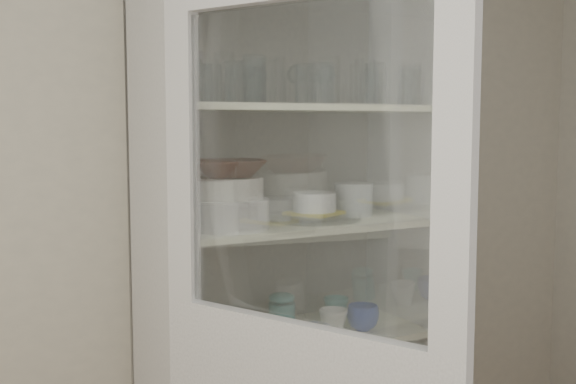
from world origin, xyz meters
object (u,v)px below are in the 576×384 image
yellow_trivet (314,213)px  measuring_cups (207,346)px  cream_bowl (229,188)px  pantry_cabinet (280,307)px  terracotta_bowl (229,168)px  goblet_2 (297,83)px  goblet_1 (240,81)px  white_ramekin (314,202)px  glass_platter (314,217)px  grey_bowl_stack (354,199)px  mug_white (333,322)px  plate_stack_front (229,214)px  plate_stack_back (227,211)px  goblet_3 (325,83)px  mug_blue (363,317)px  goblet_0 (173,80)px  white_canister (205,325)px  teal_jar (282,313)px  mug_teal (336,309)px

yellow_trivet → measuring_cups: 0.58m
cream_bowl → pantry_cabinet: bearing=29.2°
terracotta_bowl → goblet_2: bearing=28.2°
goblet_1 → yellow_trivet: size_ratio=1.00×
cream_bowl → yellow_trivet: bearing=9.7°
white_ramekin → goblet_2: bearing=89.0°
goblet_1 → terracotta_bowl: 0.36m
yellow_trivet → glass_platter: bearing=0.0°
glass_platter → measuring_cups: bearing=-176.6°
goblet_2 → white_ramekin: size_ratio=1.04×
grey_bowl_stack → mug_white: grey_bowl_stack is taller
plate_stack_front → yellow_trivet: 0.36m
goblet_1 → plate_stack_back: size_ratio=0.70×
goblet_3 → white_ramekin: bearing=-137.7°
mug_blue → measuring_cups: size_ratio=1.28×
goblet_0 → measuring_cups: size_ratio=1.80×
plate_stack_front → white_canister: plate_stack_front is taller
cream_bowl → mug_blue: bearing=-1.2°
yellow_trivet → goblet_2: bearing=89.0°
goblet_0 → white_canister: goblet_0 is taller
plate_stack_back → mug_white: (0.32, -0.19, -0.39)m
plate_stack_back → teal_jar: plate_stack_back is taller
glass_platter → white_canister: size_ratio=2.62×
teal_jar → measuring_cups: 0.35m
mug_teal → goblet_1: bearing=169.2°
plate_stack_front → pantry_cabinet: bearing=29.2°
plate_stack_back → grey_bowl_stack: (0.46, -0.09, 0.03)m
goblet_1 → white_ramekin: goblet_1 is taller
goblet_2 → mug_white: (0.03, -0.21, -0.83)m
goblet_3 → white_ramekin: size_ratio=1.06×
cream_bowl → measuring_cups: (-0.07, 0.04, -0.51)m
white_ramekin → teal_jar: 0.42m
goblet_0 → pantry_cabinet: bearing=-6.6°
pantry_cabinet → goblet_3: (0.19, 0.00, 0.80)m
goblet_0 → white_canister: size_ratio=1.27×
goblet_3 → glass_platter: (-0.10, -0.09, -0.47)m
cream_bowl → grey_bowl_stack: 0.54m
cream_bowl → mug_blue: 0.71m
goblet_1 → teal_jar: size_ratio=1.41×
plate_stack_back → goblet_2: bearing=3.2°
goblet_1 → mug_white: size_ratio=1.61×
mug_blue → goblet_2: bearing=136.0°
goblet_0 → goblet_2: same height
goblet_0 → goblet_1: 0.24m
yellow_trivet → white_ramekin: size_ratio=1.05×
goblet_0 → mug_blue: 1.06m
plate_stack_front → white_ramekin: bearing=9.7°
grey_bowl_stack → mug_blue: 0.43m
goblet_2 → glass_platter: 0.49m
yellow_trivet → mug_white: (0.03, -0.08, -0.38)m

